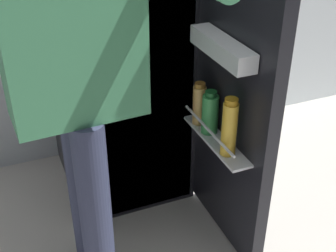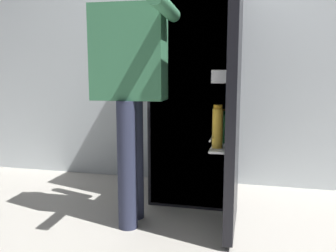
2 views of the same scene
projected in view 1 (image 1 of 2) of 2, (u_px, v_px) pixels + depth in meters
ground_plane at (159, 244)px, 2.10m from camera, size 6.90×6.90×0.00m
refrigerator at (121, 34)px, 2.10m from camera, size 0.64×1.22×1.67m
person at (77, 70)px, 1.47m from camera, size 0.55×0.73×1.59m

